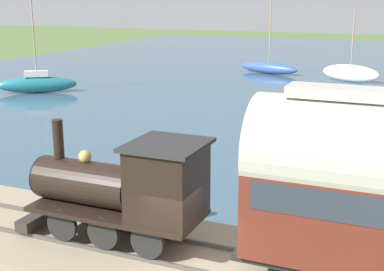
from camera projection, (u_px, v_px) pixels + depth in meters
harbor_water at (368, 73)px, 51.94m from camera, size 80.00×80.00×0.01m
rail_embankment at (204, 270)px, 13.96m from camera, size 4.65×56.00×0.70m
steam_locomotive at (128, 186)px, 14.31m from camera, size 2.04×5.37×3.22m
sailboat_white at (350, 73)px, 46.32m from camera, size 2.55×5.25×6.12m
sailboat_blue at (269, 68)px, 51.22m from camera, size 2.79×6.24×7.47m
sailboat_teal at (37, 84)px, 41.02m from camera, size 4.28×5.58×8.07m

